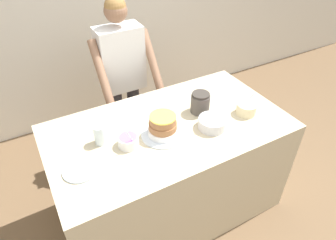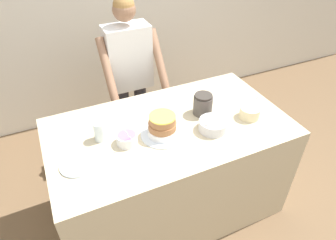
# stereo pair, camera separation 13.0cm
# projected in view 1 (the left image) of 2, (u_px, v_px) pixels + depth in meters

# --- Properties ---
(wall_back) EXTENTS (10.00, 0.05, 2.60)m
(wall_back) POSITION_uv_depth(u_px,v_px,m) (90.00, 10.00, 3.17)
(wall_back) COLOR silver
(wall_back) RESTS_ON ground_plane
(counter) EXTENTS (1.78, 0.99, 0.92)m
(counter) POSITION_uv_depth(u_px,v_px,m) (169.00, 169.00, 2.49)
(counter) COLOR #C6B793
(counter) RESTS_ON ground_plane
(person_baker) EXTENTS (0.55, 0.46, 1.64)m
(person_baker) POSITION_uv_depth(u_px,v_px,m) (122.00, 69.00, 2.78)
(person_baker) COLOR #2D2D38
(person_baker) RESTS_ON ground_plane
(cake) EXTENTS (0.31, 0.31, 0.17)m
(cake) POSITION_uv_depth(u_px,v_px,m) (163.00, 127.00, 2.08)
(cake) COLOR silver
(cake) RESTS_ON counter
(frosting_bowl_purple) EXTENTS (0.15, 0.15, 0.17)m
(frosting_bowl_purple) POSITION_uv_depth(u_px,v_px,m) (128.00, 141.00, 2.02)
(frosting_bowl_purple) COLOR white
(frosting_bowl_purple) RESTS_ON counter
(frosting_bowl_pink) EXTENTS (0.21, 0.21, 0.14)m
(frosting_bowl_pink) POSITION_uv_depth(u_px,v_px,m) (212.00, 123.00, 2.17)
(frosting_bowl_pink) COLOR silver
(frosting_bowl_pink) RESTS_ON counter
(frosting_bowl_white) EXTENTS (0.15, 0.15, 0.17)m
(frosting_bowl_white) POSITION_uv_depth(u_px,v_px,m) (246.00, 108.00, 2.31)
(frosting_bowl_white) COLOR beige
(frosting_bowl_white) RESTS_ON counter
(drinking_glass) EXTENTS (0.08, 0.08, 0.14)m
(drinking_glass) POSITION_uv_depth(u_px,v_px,m) (100.00, 135.00, 2.02)
(drinking_glass) COLOR silver
(drinking_glass) RESTS_ON counter
(ceramic_plate) EXTENTS (0.22, 0.22, 0.01)m
(ceramic_plate) POSITION_uv_depth(u_px,v_px,m) (80.00, 170.00, 1.85)
(ceramic_plate) COLOR silver
(ceramic_plate) RESTS_ON counter
(stoneware_jar) EXTENTS (0.15, 0.15, 0.17)m
(stoneware_jar) POSITION_uv_depth(u_px,v_px,m) (200.00, 103.00, 2.31)
(stoneware_jar) COLOR #4C4742
(stoneware_jar) RESTS_ON counter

